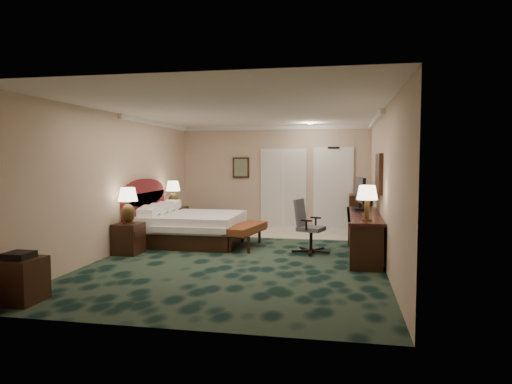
% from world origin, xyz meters
% --- Properties ---
extents(floor, '(5.00, 7.50, 0.00)m').
position_xyz_m(floor, '(0.00, 0.00, 0.00)').
color(floor, black).
rests_on(floor, ground).
extents(ceiling, '(5.00, 7.50, 0.00)m').
position_xyz_m(ceiling, '(0.00, 0.00, 2.70)').
color(ceiling, silver).
rests_on(ceiling, wall_back).
extents(wall_back, '(5.00, 0.00, 2.70)m').
position_xyz_m(wall_back, '(0.00, 3.75, 1.35)').
color(wall_back, '#CBB295').
rests_on(wall_back, ground).
extents(wall_front, '(5.00, 0.00, 2.70)m').
position_xyz_m(wall_front, '(0.00, -3.75, 1.35)').
color(wall_front, '#CBB295').
rests_on(wall_front, ground).
extents(wall_left, '(0.00, 7.50, 2.70)m').
position_xyz_m(wall_left, '(-2.50, 0.00, 1.35)').
color(wall_left, '#CBB295').
rests_on(wall_left, ground).
extents(wall_right, '(0.00, 7.50, 2.70)m').
position_xyz_m(wall_right, '(2.50, 0.00, 1.35)').
color(wall_right, '#CBB295').
rests_on(wall_right, ground).
extents(crown_molding, '(5.00, 7.50, 0.10)m').
position_xyz_m(crown_molding, '(0.00, 0.00, 2.65)').
color(crown_molding, white).
rests_on(crown_molding, wall_back).
extents(tile_patch, '(3.20, 1.70, 0.01)m').
position_xyz_m(tile_patch, '(0.90, 2.90, 0.01)').
color(tile_patch, beige).
rests_on(tile_patch, ground).
extents(headboard, '(0.12, 2.00, 1.40)m').
position_xyz_m(headboard, '(-2.44, 1.00, 0.70)').
color(headboard, '#4D1711').
rests_on(headboard, ground).
extents(entry_door, '(1.02, 0.06, 2.18)m').
position_xyz_m(entry_door, '(1.55, 3.72, 1.05)').
color(entry_door, white).
rests_on(entry_door, ground).
extents(closet_doors, '(1.20, 0.06, 2.10)m').
position_xyz_m(closet_doors, '(0.25, 3.71, 1.05)').
color(closet_doors, silver).
rests_on(closet_doors, ground).
extents(wall_art, '(0.45, 0.06, 0.55)m').
position_xyz_m(wall_art, '(-0.90, 3.71, 1.60)').
color(wall_art, '#456057').
rests_on(wall_art, wall_back).
extents(wall_mirror, '(0.05, 0.95, 0.75)m').
position_xyz_m(wall_mirror, '(2.46, 0.60, 1.55)').
color(wall_mirror, white).
rests_on(wall_mirror, wall_right).
extents(bed, '(2.02, 1.87, 0.64)m').
position_xyz_m(bed, '(-1.39, 1.17, 0.32)').
color(bed, white).
rests_on(bed, ground).
extents(nightstand_near, '(0.47, 0.54, 0.59)m').
position_xyz_m(nightstand_near, '(-2.24, -0.18, 0.29)').
color(nightstand_near, black).
rests_on(nightstand_near, ground).
extents(nightstand_far, '(0.53, 0.61, 0.67)m').
position_xyz_m(nightstand_far, '(-2.21, 2.17, 0.33)').
color(nightstand_far, black).
rests_on(nightstand_far, ground).
extents(lamp_near, '(0.37, 0.37, 0.69)m').
position_xyz_m(lamp_near, '(-2.23, -0.20, 0.93)').
color(lamp_near, black).
rests_on(lamp_near, nightstand_near).
extents(lamp_far, '(0.41, 0.41, 0.64)m').
position_xyz_m(lamp_far, '(-2.21, 2.12, 0.98)').
color(lamp_far, black).
rests_on(lamp_far, nightstand_far).
extents(bed_bench, '(0.72, 1.44, 0.46)m').
position_xyz_m(bed_bench, '(-0.17, 0.88, 0.23)').
color(bed_bench, brown).
rests_on(bed_bench, ground).
extents(side_table, '(0.52, 0.52, 0.56)m').
position_xyz_m(side_table, '(-2.21, -3.23, 0.28)').
color(side_table, black).
rests_on(side_table, ground).
extents(desk, '(0.59, 2.73, 0.79)m').
position_xyz_m(desk, '(2.19, 0.52, 0.39)').
color(desk, black).
rests_on(desk, ground).
extents(tv, '(0.19, 0.86, 0.67)m').
position_xyz_m(tv, '(2.15, 1.20, 1.12)').
color(tv, black).
rests_on(tv, desk).
extents(desk_lamp, '(0.39, 0.39, 0.60)m').
position_xyz_m(desk_lamp, '(2.20, -0.47, 1.09)').
color(desk_lamp, black).
rests_on(desk_lamp, desk).
extents(desk_chair, '(0.75, 0.72, 1.04)m').
position_xyz_m(desk_chair, '(1.20, 0.55, 0.52)').
color(desk_chair, '#484849').
rests_on(desk_chair, ground).
extents(minibar, '(0.50, 0.90, 0.95)m').
position_xyz_m(minibar, '(2.20, 3.20, 0.48)').
color(minibar, black).
rests_on(minibar, ground).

